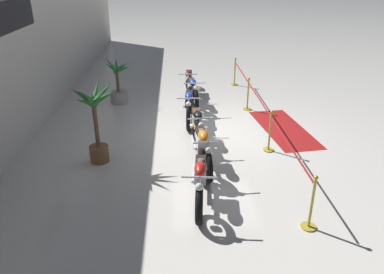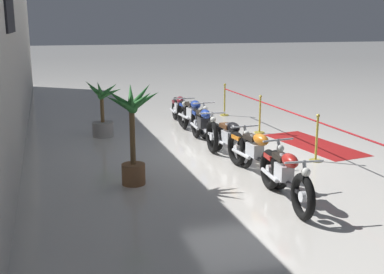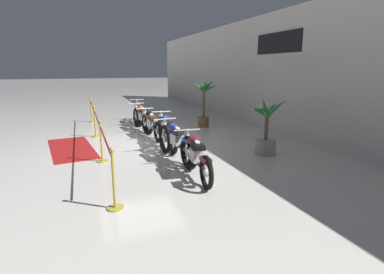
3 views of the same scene
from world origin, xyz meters
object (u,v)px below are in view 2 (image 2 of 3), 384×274
object	(u,v)px
motorcycle_blue_3	(204,126)
potted_palm_left_of_row	(133,130)
stanchion_mid_right	(260,120)
motorcycle_blue_4	(193,116)
stanchion_mid_left	(316,145)
potted_palm_right_of_row	(103,112)
stanchion_far_right	(225,105)
motorcycle_orange_1	(256,154)
motorcycle_maroon_5	(179,109)
floor_banner	(314,144)
motorcycle_red_0	(285,177)
motorcycle_black_2	(230,139)
stanchion_far_left	(318,129)

from	to	relation	value
motorcycle_blue_3	potted_palm_left_of_row	bearing A→B (deg)	138.41
stanchion_mid_right	motorcycle_blue_4	bearing A→B (deg)	72.65
stanchion_mid_left	stanchion_mid_right	distance (m)	2.92
motorcycle_blue_3	stanchion_mid_left	distance (m)	2.84
potted_palm_right_of_row	stanchion_far_right	world-z (taller)	potted_palm_right_of_row
motorcycle_orange_1	stanchion_far_right	xyz separation A→B (m)	(6.26, -1.71, -0.11)
motorcycle_maroon_5	motorcycle_orange_1	bearing A→B (deg)	-179.05
stanchion_mid_right	floor_banner	world-z (taller)	stanchion_mid_right
motorcycle_red_0	motorcycle_blue_3	world-z (taller)	motorcycle_blue_3
motorcycle_black_2	potted_palm_left_of_row	distance (m)	2.65
stanchion_mid_left	motorcycle_maroon_5	bearing A→B (deg)	20.97
motorcycle_red_0	stanchion_far_right	distance (m)	7.95
floor_banner	motorcycle_blue_3	bearing A→B (deg)	65.92
stanchion_mid_right	stanchion_far_right	size ratio (longest dim) A/B	1.00
motorcycle_blue_4	stanchion_mid_right	world-z (taller)	stanchion_mid_right
motorcycle_black_2	potted_palm_right_of_row	distance (m)	3.91
stanchion_far_left	stanchion_mid_right	xyz separation A→B (m)	(2.96, 0.00, -0.36)
potted_palm_left_of_row	potted_palm_right_of_row	xyz separation A→B (m)	(4.13, 0.08, -0.37)
motorcycle_black_2	motorcycle_maroon_5	bearing A→B (deg)	0.81
motorcycle_orange_1	stanchion_mid_left	size ratio (longest dim) A/B	2.24
motorcycle_blue_3	motorcycle_blue_4	distance (m)	1.37
motorcycle_maroon_5	stanchion_far_right	distance (m)	2.04
stanchion_far_right	stanchion_far_left	bearing A→B (deg)	180.00
stanchion_far_right	stanchion_mid_right	bearing A→B (deg)	180.00
floor_banner	motorcycle_maroon_5	bearing A→B (deg)	29.58
motorcycle_red_0	motorcycle_black_2	xyz separation A→B (m)	(2.78, -0.10, -0.00)
motorcycle_blue_4	floor_banner	xyz separation A→B (m)	(-2.16, -2.50, -0.48)
motorcycle_orange_1	stanchion_mid_left	bearing A→B (deg)	-70.60
motorcycle_blue_4	potted_palm_right_of_row	bearing A→B (deg)	83.03
motorcycle_orange_1	stanchion_far_left	world-z (taller)	stanchion_far_left
potted_palm_left_of_row	stanchion_far_right	distance (m)	7.31
motorcycle_maroon_5	stanchion_far_left	world-z (taller)	stanchion_far_left
motorcycle_black_2	stanchion_mid_right	size ratio (longest dim) A/B	2.03
motorcycle_orange_1	stanchion_far_left	xyz separation A→B (m)	(0.57, -1.71, 0.26)
potted_palm_right_of_row	stanchion_mid_right	distance (m)	4.27
stanchion_far_left	floor_banner	size ratio (longest dim) A/B	3.04
motorcycle_blue_4	stanchion_far_right	distance (m)	2.80
motorcycle_blue_3	motorcycle_maroon_5	distance (m)	2.60
potted_palm_right_of_row	floor_banner	size ratio (longest dim) A/B	0.54
motorcycle_red_0	stanchion_far_right	xyz separation A→B (m)	(7.73, -1.85, -0.10)
motorcycle_black_2	stanchion_mid_left	size ratio (longest dim) A/B	2.03
stanchion_mid_left	stanchion_far_right	xyz separation A→B (m)	(5.65, 0.00, 0.00)
motorcycle_blue_4	stanchion_mid_right	size ratio (longest dim) A/B	2.18
potted_palm_left_of_row	stanchion_mid_right	bearing A→B (deg)	-51.21
motorcycle_maroon_5	potted_palm_right_of_row	xyz separation A→B (m)	(-0.94, 2.37, 0.20)
motorcycle_maroon_5	floor_banner	xyz separation A→B (m)	(-3.39, -2.56, -0.46)
motorcycle_black_2	stanchion_mid_left	bearing A→B (deg)	-112.13
motorcycle_blue_4	potted_palm_left_of_row	bearing A→B (deg)	148.59
stanchion_far_left	motorcycle_red_0	bearing A→B (deg)	137.78
motorcycle_maroon_5	stanchion_mid_left	size ratio (longest dim) A/B	1.99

